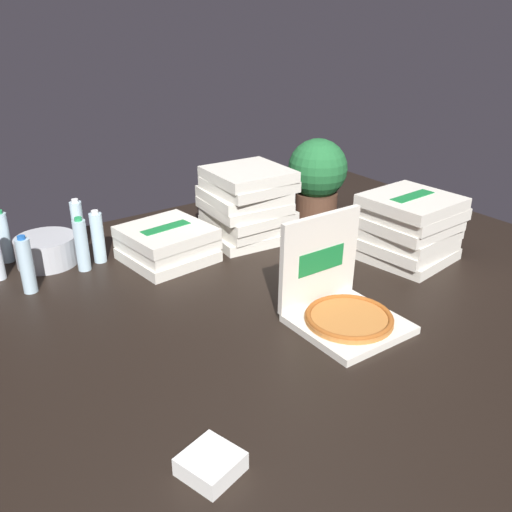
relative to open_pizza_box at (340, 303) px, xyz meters
The scene contains 13 objects.
ground_plane 0.35m from the open_pizza_box, 112.14° to the left, with size 3.20×2.40×0.02m, color black.
open_pizza_box is the anchor object (origin of this frame).
pizza_stack_right_near 0.92m from the open_pizza_box, 106.92° to the left, with size 0.41×0.42×0.16m.
pizza_stack_right_far 0.69m from the open_pizza_box, 20.42° to the left, with size 0.42×0.42×0.31m.
pizza_stack_left_far 0.90m from the open_pizza_box, 78.58° to the left, with size 0.40×0.40×0.36m.
ice_bucket 1.37m from the open_pizza_box, 122.76° to the left, with size 0.27×0.27×0.13m, color #B7BABF.
water_bottle_0 1.36m from the open_pizza_box, 114.10° to the left, with size 0.06×0.06×0.25m.
water_bottle_1 1.56m from the open_pizza_box, 124.70° to the left, with size 0.06×0.06×0.25m.
water_bottle_3 1.17m from the open_pizza_box, 117.40° to the left, with size 0.06×0.06×0.25m.
water_bottle_4 1.17m from the open_pizza_box, 122.32° to the left, with size 0.06×0.06×0.25m.
water_bottle_5 1.27m from the open_pizza_box, 134.01° to the left, with size 0.06×0.06×0.25m.
potted_plant 1.16m from the open_pizza_box, 53.62° to the left, with size 0.32×0.32×0.43m.
napkin_pile 0.85m from the open_pizza_box, 155.16° to the right, with size 0.14×0.14×0.05m, color white.
Camera 1 is at (-1.16, -1.60, 1.08)m, focal length 38.84 mm.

